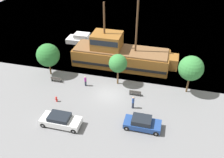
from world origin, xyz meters
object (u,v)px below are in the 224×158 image
at_px(parked_car_curb_front, 142,123).
at_px(fire_hydrant, 56,99).
at_px(parked_car_curb_mid, 61,120).
at_px(bench_promenade_east, 56,79).
at_px(bench_promenade_west, 135,93).
at_px(pedestrian_walking_far, 133,102).
at_px(pirate_ship, 119,54).
at_px(moored_boat_dockside, 84,40).
at_px(pedestrian_walking_near, 85,81).

relative_size(parked_car_curb_front, fire_hydrant, 5.51).
distance_m(parked_car_curb_front, fire_hydrant, 11.74).
bearing_deg(parked_car_curb_mid, bench_promenade_east, 118.16).
bearing_deg(bench_promenade_west, parked_car_curb_front, -72.86).
relative_size(bench_promenade_east, pedestrian_walking_far, 0.88).
xyz_separation_m(pirate_ship, moored_boat_dockside, (-8.28, 6.33, -1.22)).
bearing_deg(pedestrian_walking_near, parked_car_curb_front, -34.98).
bearing_deg(parked_car_curb_mid, pirate_ship, 77.02).
distance_m(bench_promenade_east, bench_promenade_west, 11.74).
bearing_deg(pedestrian_walking_far, fire_hydrant, -173.22).
bearing_deg(pedestrian_walking_far, bench_promenade_east, 165.67).
bearing_deg(pirate_ship, parked_car_curb_mid, -102.98).
relative_size(moored_boat_dockside, fire_hydrant, 8.79).
height_order(fire_hydrant, pedestrian_walking_far, pedestrian_walking_far).
bearing_deg(pedestrian_walking_near, pirate_ship, 64.16).
distance_m(parked_car_curb_front, pedestrian_walking_near, 11.05).
xyz_separation_m(moored_boat_dockside, fire_hydrant, (2.43, -17.58, -0.26)).
height_order(pirate_ship, parked_car_curb_front, pirate_ship).
height_order(moored_boat_dockside, pedestrian_walking_near, moored_boat_dockside).
distance_m(moored_boat_dockside, parked_car_curb_mid, 22.00).
distance_m(parked_car_curb_mid, fire_hydrant, 4.56).
height_order(parked_car_curb_front, pedestrian_walking_far, pedestrian_walking_far).
bearing_deg(parked_car_curb_front, pedestrian_walking_near, 145.02).
xyz_separation_m(moored_boat_dockside, pedestrian_walking_far, (12.35, -16.40, 0.22)).
height_order(pirate_ship, pedestrian_walking_near, pirate_ship).
xyz_separation_m(parked_car_curb_mid, bench_promenade_east, (-4.34, 8.11, -0.30)).
bearing_deg(pedestrian_walking_far, pedestrian_walking_near, 156.93).
xyz_separation_m(parked_car_curb_front, parked_car_curb_mid, (-9.20, -1.89, 0.02)).
xyz_separation_m(fire_hydrant, pedestrian_walking_near, (2.51, 4.34, 0.38)).
bearing_deg(bench_promenade_west, pedestrian_walking_near, 176.12).
height_order(pirate_ship, pedestrian_walking_far, pirate_ship).
distance_m(moored_boat_dockside, pedestrian_walking_near, 14.13).
relative_size(bench_promenade_west, pedestrian_walking_far, 0.89).
xyz_separation_m(pirate_ship, fire_hydrant, (-5.86, -11.24, -1.48)).
distance_m(pirate_ship, fire_hydrant, 12.76).
distance_m(parked_car_curb_mid, bench_promenade_west, 10.71).
relative_size(fire_hydrant, pedestrian_walking_far, 0.44).
bearing_deg(fire_hydrant, parked_car_curb_mid, -58.68).
bearing_deg(bench_promenade_east, fire_hydrant, -64.92).
distance_m(pirate_ship, parked_car_curb_front, 14.47).
height_order(moored_boat_dockside, fire_hydrant, moored_boat_dockside).
bearing_deg(pedestrian_walking_far, pirate_ship, 112.02).
relative_size(bench_promenade_west, pedestrian_walking_near, 0.99).
height_order(bench_promenade_east, bench_promenade_west, same).
xyz_separation_m(parked_car_curb_front, pedestrian_walking_near, (-9.06, 6.34, 0.08)).
height_order(parked_car_curb_mid, pedestrian_walking_near, pedestrian_walking_near).
distance_m(parked_car_curb_front, bench_promenade_west, 6.12).
xyz_separation_m(pirate_ship, parked_car_curb_mid, (-3.49, -15.13, -1.16)).
xyz_separation_m(parked_car_curb_mid, bench_promenade_west, (7.40, 7.74, -0.30)).
relative_size(pirate_ship, bench_promenade_west, 10.55).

